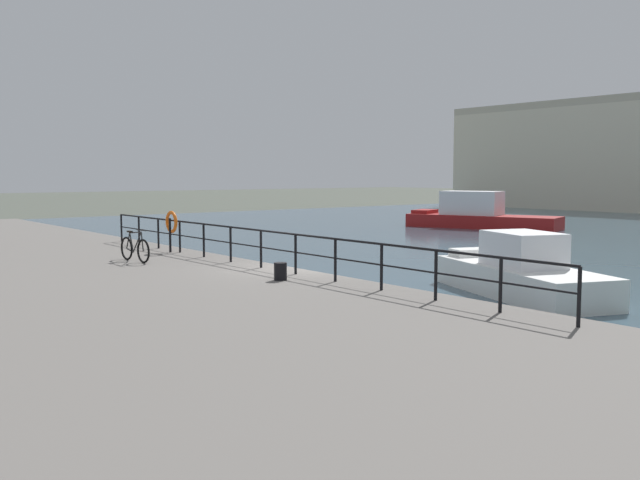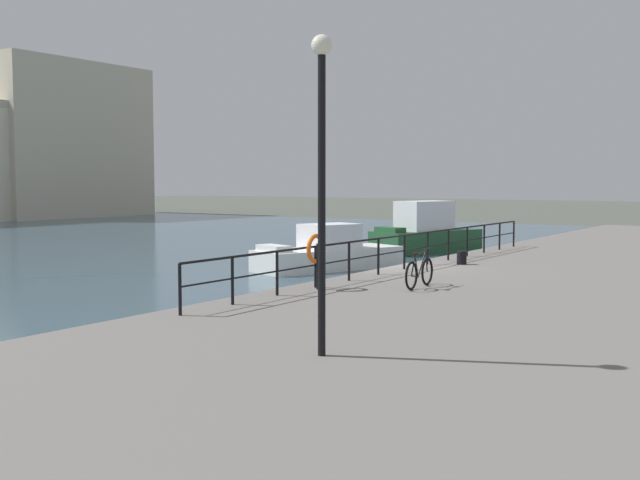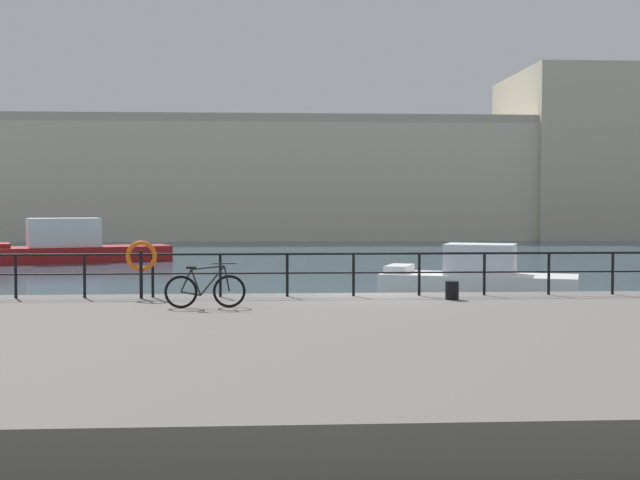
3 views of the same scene
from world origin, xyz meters
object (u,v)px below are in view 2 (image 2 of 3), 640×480
moored_harbor_tender (328,253)px  mooring_bollard (462,258)px  parked_bicycle (419,272)px  life_ring_stand (316,251)px  moored_white_yacht (425,233)px  quay_lamp_post (322,154)px

moored_harbor_tender → mooring_bollard: 7.04m
mooring_bollard → parked_bicycle: bearing=-167.3°
moored_harbor_tender → life_ring_stand: bearing=52.2°
mooring_bollard → life_ring_stand: life_ring_stand is taller
parked_bicycle → life_ring_stand: bearing=125.6°
moored_white_yacht → mooring_bollard: moored_white_yacht is taller
moored_harbor_tender → parked_bicycle: moored_harbor_tender is taller
moored_harbor_tender → life_ring_stand: (-9.70, -5.91, 1.13)m
life_ring_stand → quay_lamp_post: size_ratio=0.28×
moored_harbor_tender → life_ring_stand: life_ring_stand is taller
mooring_bollard → moored_white_yacht: bearing=30.9°
parked_bicycle → mooring_bollard: (5.76, 1.30, -0.17)m
quay_lamp_post → life_ring_stand: bearing=34.4°
moored_white_yacht → life_ring_stand: 19.46m
moored_white_yacht → mooring_bollard: size_ratio=14.05×
moored_harbor_tender → life_ring_stand: size_ratio=4.62×
parked_bicycle → moored_white_yacht: bearing=21.4°
parked_bicycle → quay_lamp_post: size_ratio=0.36×
mooring_bollard → moored_harbor_tender: bearing=71.2°
life_ring_stand → quay_lamp_post: quay_lamp_post is taller
parked_bicycle → quay_lamp_post: (-7.80, -2.14, 2.73)m
moored_harbor_tender → quay_lamp_post: quay_lamp_post is taller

